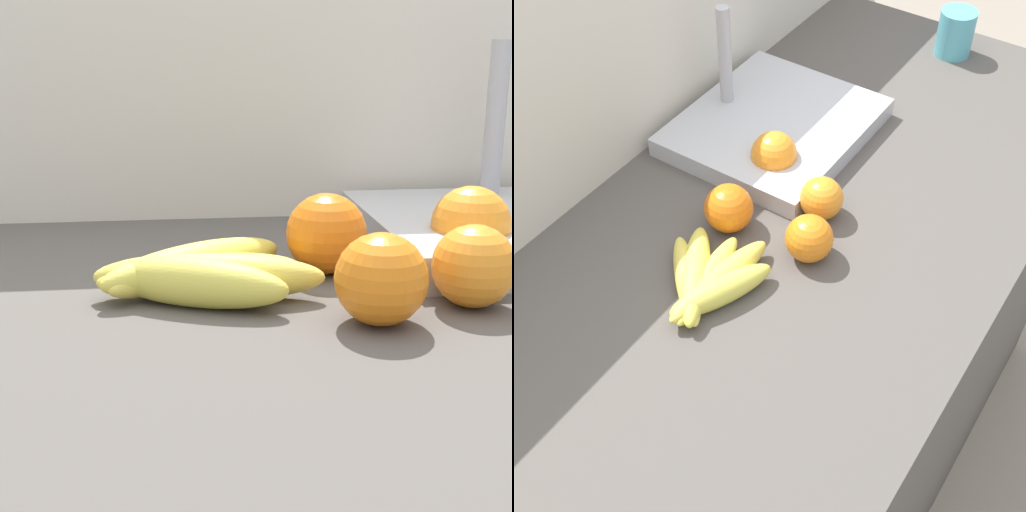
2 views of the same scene
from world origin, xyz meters
TOP-DOWN VIEW (x-y plane):
  - counter at (0.00, 0.00)m, footprint 1.78×0.68m
  - wall_back at (0.00, 0.37)m, footprint 2.18×0.06m
  - banana_bunch at (-0.04, 0.04)m, footprint 0.21×0.19m
  - orange_front at (0.25, 0.11)m, footprint 0.08×0.08m
  - orange_back_left at (0.20, -0.02)m, footprint 0.07×0.07m
  - orange_center at (0.09, 0.09)m, footprint 0.08×0.08m
  - orange_back_right at (0.11, -0.05)m, footprint 0.08×0.08m
  - sink_basin at (0.34, 0.17)m, footprint 0.35×0.31m
  - mug at (0.78, 0.01)m, footprint 0.08×0.08m

SIDE VIEW (x-z plane):
  - counter at x=0.00m, z-range 0.00..0.92m
  - wall_back at x=0.00m, z-range 0.00..1.30m
  - banana_bunch at x=-0.04m, z-range 0.91..0.96m
  - sink_basin at x=0.34m, z-range 0.83..1.05m
  - orange_back_left at x=0.20m, z-range 0.92..0.99m
  - orange_back_right at x=0.11m, z-range 0.92..0.99m
  - orange_center at x=0.09m, z-range 0.92..0.99m
  - orange_front at x=0.25m, z-range 0.92..1.00m
  - mug at x=0.78m, z-range 0.92..1.01m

